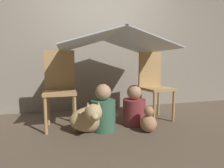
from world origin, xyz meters
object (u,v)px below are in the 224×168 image
chair_left (60,85)px  chair_right (154,83)px  dog (92,118)px  person_second (134,108)px  person_front (103,111)px

chair_left → chair_right: bearing=-0.5°
dog → chair_right: bearing=19.2°
chair_right → person_second: size_ratio=1.85×
chair_right → person_front: size_ratio=1.74×
chair_left → dog: chair_left is taller
person_front → chair_right: bearing=18.1°
person_front → person_second: 0.46m
chair_left → person_second: chair_left is taller
person_front → person_second: bearing=12.1°
person_front → person_second: size_ratio=1.06×
chair_left → person_second: size_ratio=1.85×
chair_left → chair_right: 1.34m
chair_left → person_front: chair_left is taller
chair_right → dog: 1.10m
chair_left → chair_right: size_ratio=1.00×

